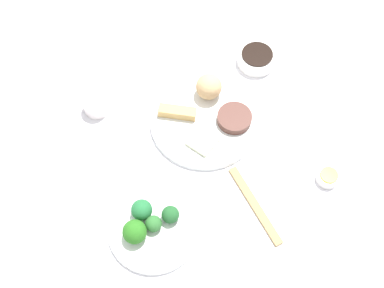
# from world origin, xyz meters

# --- Properties ---
(tabletop) EXTENTS (2.20, 2.20, 0.02)m
(tabletop) POSITION_xyz_m (0.00, 0.00, 0.01)
(tabletop) COLOR white
(tabletop) RESTS_ON ground
(main_plate) EXTENTS (0.28, 0.28, 0.02)m
(main_plate) POSITION_xyz_m (-0.00, -0.01, 0.03)
(main_plate) COLOR white
(main_plate) RESTS_ON tabletop
(rice_scoop) EXTENTS (0.07, 0.07, 0.07)m
(rice_scoop) POSITION_xyz_m (-0.07, -0.05, 0.07)
(rice_scoop) COLOR tan
(rice_scoop) RESTS_ON main_plate
(spring_roll) EXTENTS (0.07, 0.10, 0.03)m
(spring_roll) POSITION_xyz_m (0.03, -0.08, 0.05)
(spring_roll) COLOR tan
(spring_roll) RESTS_ON main_plate
(crab_rangoon_wonton) EXTENTS (0.06, 0.06, 0.01)m
(crab_rangoon_wonton) POSITION_xyz_m (0.06, 0.02, 0.04)
(crab_rangoon_wonton) COLOR beige
(crab_rangoon_wonton) RESTS_ON main_plate
(stir_fry_heap) EXTENTS (0.09, 0.09, 0.02)m
(stir_fry_heap) POSITION_xyz_m (-0.04, 0.05, 0.05)
(stir_fry_heap) COLOR #512E26
(stir_fry_heap) RESTS_ON main_plate
(broccoli_plate) EXTENTS (0.21, 0.21, 0.01)m
(broccoli_plate) POSITION_xyz_m (0.31, 0.07, 0.03)
(broccoli_plate) COLOR white
(broccoli_plate) RESTS_ON tabletop
(broccoli_floret_0) EXTENTS (0.04, 0.04, 0.04)m
(broccoli_floret_0) POSITION_xyz_m (0.30, 0.06, 0.05)
(broccoli_floret_0) COLOR #2C672D
(broccoli_floret_0) RESTS_ON broccoli_plate
(broccoli_floret_1) EXTENTS (0.05, 0.05, 0.05)m
(broccoli_floret_1) POSITION_xyz_m (0.29, 0.02, 0.06)
(broccoli_floret_1) COLOR #226A36
(broccoli_floret_1) RESTS_ON broccoli_plate
(broccoli_floret_2) EXTENTS (0.06, 0.06, 0.06)m
(broccoli_floret_2) POSITION_xyz_m (0.34, 0.04, 0.06)
(broccoli_floret_2) COLOR #276B1D
(broccoli_floret_2) RESTS_ON broccoli_plate
(broccoli_floret_3) EXTENTS (0.04, 0.04, 0.04)m
(broccoli_floret_3) POSITION_xyz_m (0.26, 0.08, 0.05)
(broccoli_floret_3) COLOR #205628
(broccoli_floret_3) RESTS_ON broccoli_plate
(soy_sauce_bowl) EXTENTS (0.11, 0.11, 0.03)m
(soy_sauce_bowl) POSITION_xyz_m (-0.24, -0.01, 0.04)
(soy_sauce_bowl) COLOR white
(soy_sauce_bowl) RESTS_ON tabletop
(soy_sauce_bowl_liquid) EXTENTS (0.09, 0.09, 0.00)m
(soy_sauce_bowl_liquid) POSITION_xyz_m (-0.24, -0.01, 0.06)
(soy_sauce_bowl_liquid) COLOR black
(soy_sauce_bowl_liquid) RESTS_ON soy_sauce_bowl
(sauce_ramekin_hot_mustard) EXTENTS (0.05, 0.05, 0.02)m
(sauce_ramekin_hot_mustard) POSITION_xyz_m (-0.05, 0.32, 0.03)
(sauce_ramekin_hot_mustard) COLOR white
(sauce_ramekin_hot_mustard) RESTS_ON tabletop
(sauce_ramekin_hot_mustard_liquid) EXTENTS (0.04, 0.04, 0.00)m
(sauce_ramekin_hot_mustard_liquid) POSITION_xyz_m (-0.05, 0.32, 0.05)
(sauce_ramekin_hot_mustard_liquid) COLOR yellow
(sauce_ramekin_hot_mustard_liquid) RESTS_ON sauce_ramekin_hot_mustard
(teacup) EXTENTS (0.07, 0.07, 0.05)m
(teacup) POSITION_xyz_m (0.14, -0.27, 0.04)
(teacup) COLOR silver
(teacup) RESTS_ON tabletop
(chopsticks_pair) EXTENTS (0.11, 0.20, 0.01)m
(chopsticks_pair) POSITION_xyz_m (0.12, 0.22, 0.02)
(chopsticks_pair) COLOR #9E7D4A
(chopsticks_pair) RESTS_ON tabletop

